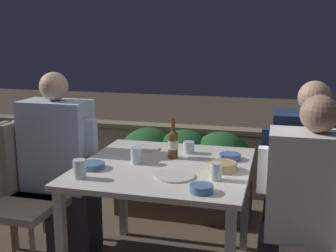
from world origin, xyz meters
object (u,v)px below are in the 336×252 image
object	(u,v)px
person_blue_shirt	(63,165)
person_white_polo	(305,210)
beer_bottle	(173,143)
person_navy_jumper	(302,183)
chair_left_near	(5,186)
chair_left_far	(36,173)

from	to	relation	value
person_blue_shirt	person_white_polo	xyz separation A→B (m)	(1.57, -0.32, -0.03)
beer_bottle	person_navy_jumper	bearing A→B (deg)	3.89
person_blue_shirt	beer_bottle	distance (m)	0.80
chair_left_near	person_blue_shirt	size ratio (longest dim) A/B	0.74
person_white_polo	person_navy_jumper	distance (m)	0.37
person_white_polo	beer_bottle	size ratio (longest dim) A/B	4.77
person_white_polo	chair_left_near	bearing A→B (deg)	179.24
person_white_polo	beer_bottle	distance (m)	0.88
chair_left_near	beer_bottle	distance (m)	1.10
chair_left_near	person_blue_shirt	xyz separation A→B (m)	(0.25, 0.29, 0.08)
person_navy_jumper	person_blue_shirt	bearing A→B (deg)	-177.93
person_blue_shirt	person_white_polo	bearing A→B (deg)	-11.47
chair_left_far	person_navy_jumper	xyz separation A→B (m)	(1.77, 0.06, 0.07)
chair_left_far	person_navy_jumper	world-z (taller)	person_navy_jumper
chair_left_near	chair_left_far	bearing A→B (deg)	81.87
chair_left_near	person_blue_shirt	bearing A→B (deg)	49.80
chair_left_far	chair_left_near	bearing A→B (deg)	-98.13
person_blue_shirt	person_navy_jumper	distance (m)	1.57
chair_left_far	person_white_polo	distance (m)	1.80
chair_left_near	chair_left_far	distance (m)	0.30
beer_bottle	person_white_polo	bearing A→B (deg)	-22.12
chair_left_near	person_navy_jumper	bearing A→B (deg)	10.92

